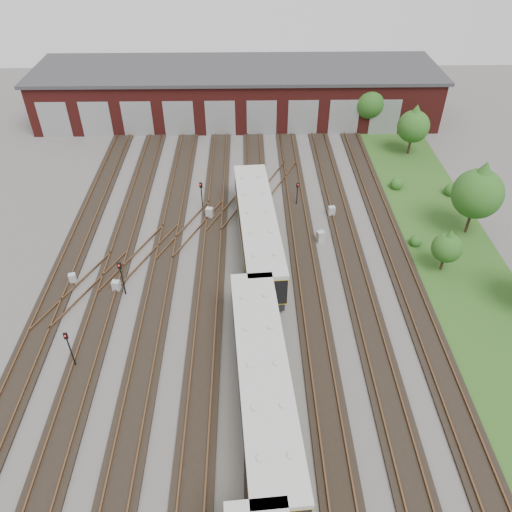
{
  "coord_description": "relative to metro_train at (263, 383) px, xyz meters",
  "views": [
    {
      "loc": [
        1.2,
        -23.6,
        26.9
      ],
      "look_at": [
        1.81,
        7.51,
        2.0
      ],
      "focal_mm": 35.0,
      "sensor_mm": 36.0,
      "label": 1
    }
  ],
  "objects": [
    {
      "name": "track_network",
      "position": [
        -2.17,
        5.45,
        -1.97
      ],
      "size": [
        30.4,
        70.0,
        0.33
      ],
      "color": "black",
      "rests_on": "ground"
    },
    {
      "name": "bush_2",
      "position": [
        19.92,
        24.53,
        -1.36
      ],
      "size": [
        1.44,
        1.44,
        1.44
      ],
      "primitive_type": "sphere",
      "color": "#1E4914",
      "rests_on": "ground"
    },
    {
      "name": "signal_mast_0",
      "position": [
        -12.55,
        3.16,
        -0.01
      ],
      "size": [
        0.26,
        0.25,
        3.26
      ],
      "rotation": [
        0.0,
        0.0,
        0.13
      ],
      "color": "black",
      "rests_on": "ground"
    },
    {
      "name": "tree_1",
      "position": [
        17.86,
        33.54,
        1.72
      ],
      "size": [
        3.57,
        3.57,
        5.92
      ],
      "color": "black",
      "rests_on": "ground"
    },
    {
      "name": "grass_verge",
      "position": [
        17.0,
        14.86,
        -2.05
      ],
      "size": [
        8.0,
        55.0,
        0.05
      ],
      "primitive_type": "cube",
      "color": "#204517",
      "rests_on": "ground"
    },
    {
      "name": "ground",
      "position": [
        -2.0,
        4.86,
        -2.08
      ],
      "size": [
        120.0,
        120.0,
        0.0
      ],
      "primitive_type": "plane",
      "color": "#413E3C",
      "rests_on": "ground"
    },
    {
      "name": "bush_0",
      "position": [
        14.0,
        16.18,
        -1.54
      ],
      "size": [
        1.08,
        1.08,
        1.08
      ],
      "primitive_type": "sphere",
      "color": "#1E4914",
      "rests_on": "ground"
    },
    {
      "name": "bush_1",
      "position": [
        14.64,
        25.9,
        -1.42
      ],
      "size": [
        1.31,
        1.31,
        1.31
      ],
      "primitive_type": "sphere",
      "color": "#1E4914",
      "rests_on": "ground"
    },
    {
      "name": "signal_mast_2",
      "position": [
        -5.21,
        22.28,
        -0.14
      ],
      "size": [
        0.31,
        0.29,
        2.99
      ],
      "rotation": [
        0.0,
        0.0,
        -0.37
      ],
      "color": "black",
      "rests_on": "ground"
    },
    {
      "name": "signal_mast_3",
      "position": [
        4.02,
        22.83,
        -0.45
      ],
      "size": [
        0.26,
        0.25,
        2.51
      ],
      "rotation": [
        0.0,
        0.0,
        0.4
      ],
      "color": "black",
      "rests_on": "ground"
    },
    {
      "name": "metro_train",
      "position": [
        0.0,
        0.0,
        0.0
      ],
      "size": [
        4.19,
        48.7,
        3.42
      ],
      "rotation": [
        0.0,
        0.0,
        0.07
      ],
      "color": "black",
      "rests_on": "ground"
    },
    {
      "name": "maintenance_shed",
      "position": [
        -2.01,
        44.84,
        1.12
      ],
      "size": [
        51.0,
        12.5,
        6.35
      ],
      "color": "#501614",
      "rests_on": "ground"
    },
    {
      "name": "tree_0",
      "position": [
        14.03,
        39.86,
        2.09
      ],
      "size": [
        3.92,
        3.92,
        6.5
      ],
      "color": "black",
      "rests_on": "ground"
    },
    {
      "name": "signal_mast_1",
      "position": [
        -10.51,
        10.27,
        -0.02
      ],
      "size": [
        0.3,
        0.28,
        3.18
      ],
      "rotation": [
        0.0,
        0.0,
        -0.13
      ],
      "color": "black",
      "rests_on": "ground"
    },
    {
      "name": "relay_cabinet_4",
      "position": [
        5.64,
        16.83,
        -1.53
      ],
      "size": [
        0.81,
        0.75,
        1.09
      ],
      "primitive_type": "cube",
      "rotation": [
        0.0,
        0.0,
        0.38
      ],
      "color": "#A2A5A7",
      "rests_on": "ground"
    },
    {
      "name": "tree_2",
      "position": [
        19.14,
        17.98,
        2.58
      ],
      "size": [
        4.38,
        4.38,
        7.25
      ],
      "color": "black",
      "rests_on": "ground"
    },
    {
      "name": "relay_cabinet_1",
      "position": [
        -4.44,
        20.8,
        -1.54
      ],
      "size": [
        0.75,
        0.67,
        1.08
      ],
      "primitive_type": "cube",
      "rotation": [
        0.0,
        0.0,
        -0.22
      ],
      "color": "#A2A5A7",
      "rests_on": "ground"
    },
    {
      "name": "relay_cabinet_2",
      "position": [
        -11.25,
        10.66,
        -1.58
      ],
      "size": [
        0.67,
        0.59,
        0.99
      ],
      "primitive_type": "cube",
      "rotation": [
        0.0,
        0.0,
        -0.17
      ],
      "color": "#A2A5A7",
      "rests_on": "ground"
    },
    {
      "name": "relay_cabinet_3",
      "position": [
        7.19,
        20.93,
        -1.58
      ],
      "size": [
        0.67,
        0.59,
        1.0
      ],
      "primitive_type": "cube",
      "rotation": [
        0.0,
        0.0,
        0.15
      ],
      "color": "#A2A5A7",
      "rests_on": "ground"
    },
    {
      "name": "tree_3",
      "position": [
        15.22,
        12.75,
        0.52
      ],
      "size": [
        2.44,
        2.44,
        4.05
      ],
      "color": "black",
      "rests_on": "ground"
    },
    {
      "name": "relay_cabinet_0",
      "position": [
        -14.96,
        11.69,
        -1.63
      ],
      "size": [
        0.64,
        0.57,
        0.9
      ],
      "primitive_type": "cube",
      "rotation": [
        0.0,
        0.0,
        0.25
      ],
      "color": "#A2A5A7",
      "rests_on": "ground"
    }
  ]
}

